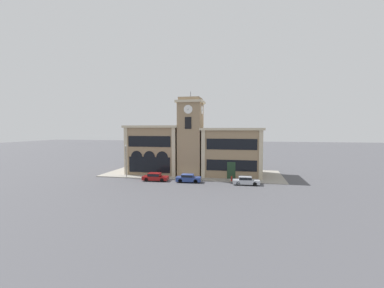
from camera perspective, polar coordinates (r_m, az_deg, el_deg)
ground_plane at (r=46.18m, az=-1.57°, el=-8.11°), size 300.00×300.00×0.00m
sidewalk_kerb at (r=52.75m, az=0.14°, el=-6.59°), size 35.11×13.71×0.15m
clock_tower at (r=50.02m, az=-0.32°, el=1.59°), size 5.09×5.09×16.40m
town_hall_left_wing at (r=54.46m, az=-7.78°, el=-1.12°), size 11.13×9.76×9.87m
town_hall_right_wing at (r=51.46m, az=9.00°, el=-1.66°), size 11.76×9.76×9.38m
parked_car_near at (r=46.26m, az=-8.21°, el=-7.20°), size 4.61×2.13×1.40m
parked_car_mid at (r=44.61m, az=-0.84°, el=-7.57°), size 4.34×2.00×1.37m
parked_car_far at (r=43.60m, az=11.86°, el=-7.92°), size 4.40×2.07×1.36m
street_lamp at (r=49.70m, az=-14.46°, el=-2.60°), size 0.36×0.36×6.09m
bollard at (r=48.22m, az=-9.45°, el=-6.86°), size 0.18×0.18×1.06m
fire_hydrant at (r=45.44m, az=8.79°, el=-7.61°), size 0.22×0.22×0.87m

